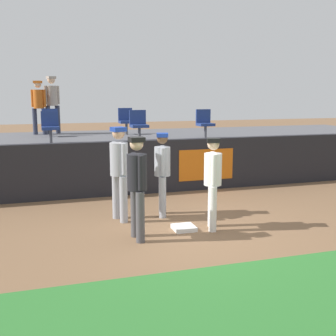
{
  "coord_description": "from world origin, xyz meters",
  "views": [
    {
      "loc": [
        -2.64,
        -6.91,
        2.5
      ],
      "look_at": [
        -0.14,
        1.17,
        1.0
      ],
      "focal_mm": 45.03,
      "sensor_mm": 36.0,
      "label": 1
    }
  ],
  "objects_px": {
    "player_coach_visitor": "(162,168)",
    "first_base": "(184,228)",
    "seat_back_center": "(126,120)",
    "player_runner_visitor": "(119,167)",
    "spectator_capped": "(39,104)",
    "spectator_hooded": "(52,101)",
    "player_umpire": "(137,181)",
    "player_fielder_home": "(213,177)",
    "seat_front_right": "(205,122)",
    "seat_front_center": "(139,123)",
    "seat_front_left": "(50,125)",
    "seat_back_left": "(50,121)"
  },
  "relations": [
    {
      "from": "seat_front_right",
      "to": "player_runner_visitor",
      "type": "bearing_deg",
      "value": -132.25
    },
    {
      "from": "player_fielder_home",
      "to": "seat_front_center",
      "type": "relative_size",
      "value": 2.03
    },
    {
      "from": "player_coach_visitor",
      "to": "player_umpire",
      "type": "distance_m",
      "value": 1.51
    },
    {
      "from": "player_runner_visitor",
      "to": "spectator_capped",
      "type": "distance_m",
      "value": 6.36
    },
    {
      "from": "seat_back_center",
      "to": "spectator_hooded",
      "type": "bearing_deg",
      "value": 156.88
    },
    {
      "from": "spectator_hooded",
      "to": "first_base",
      "type": "bearing_deg",
      "value": 84.04
    },
    {
      "from": "seat_front_left",
      "to": "seat_front_right",
      "type": "distance_m",
      "value": 4.41
    },
    {
      "from": "player_runner_visitor",
      "to": "seat_back_left",
      "type": "bearing_deg",
      "value": 176.08
    },
    {
      "from": "player_fielder_home",
      "to": "seat_back_center",
      "type": "xyz_separation_m",
      "value": [
        -0.3,
        6.4,
        0.69
      ]
    },
    {
      "from": "seat_front_left",
      "to": "player_runner_visitor",
      "type": "bearing_deg",
      "value": -71.86
    },
    {
      "from": "player_umpire",
      "to": "spectator_capped",
      "type": "xyz_separation_m",
      "value": [
        -1.5,
        7.29,
        1.15
      ]
    },
    {
      "from": "seat_front_left",
      "to": "seat_front_right",
      "type": "xyz_separation_m",
      "value": [
        4.41,
        0.0,
        0.0
      ]
    },
    {
      "from": "player_runner_visitor",
      "to": "spectator_hooded",
      "type": "bearing_deg",
      "value": 173.32
    },
    {
      "from": "player_coach_visitor",
      "to": "seat_back_center",
      "type": "height_order",
      "value": "seat_back_center"
    },
    {
      "from": "player_runner_visitor",
      "to": "seat_front_right",
      "type": "xyz_separation_m",
      "value": [
        3.24,
        3.56,
        0.59
      ]
    },
    {
      "from": "seat_front_left",
      "to": "spectator_hooded",
      "type": "relative_size",
      "value": 0.45
    },
    {
      "from": "player_coach_visitor",
      "to": "spectator_hooded",
      "type": "xyz_separation_m",
      "value": [
        -1.89,
        6.25,
        1.28
      ]
    },
    {
      "from": "seat_front_center",
      "to": "spectator_hooded",
      "type": "relative_size",
      "value": 0.45
    },
    {
      "from": "first_base",
      "to": "seat_front_center",
      "type": "height_order",
      "value": "seat_front_center"
    },
    {
      "from": "seat_back_center",
      "to": "spectator_capped",
      "type": "distance_m",
      "value": 2.81
    },
    {
      "from": "player_fielder_home",
      "to": "player_umpire",
      "type": "height_order",
      "value": "player_umpire"
    },
    {
      "from": "player_fielder_home",
      "to": "spectator_hooded",
      "type": "xyz_separation_m",
      "value": [
        -2.54,
        7.35,
        1.29
      ]
    },
    {
      "from": "seat_front_right",
      "to": "seat_back_center",
      "type": "distance_m",
      "value": 2.69
    },
    {
      "from": "player_coach_visitor",
      "to": "player_umpire",
      "type": "height_order",
      "value": "player_umpire"
    },
    {
      "from": "first_base",
      "to": "spectator_hooded",
      "type": "xyz_separation_m",
      "value": [
        -2.01,
        7.28,
        2.23
      ]
    },
    {
      "from": "first_base",
      "to": "seat_back_center",
      "type": "distance_m",
      "value": 6.53
    },
    {
      "from": "seat_front_left",
      "to": "seat_back_left",
      "type": "relative_size",
      "value": 1.0
    },
    {
      "from": "seat_back_left",
      "to": "spectator_capped",
      "type": "distance_m",
      "value": 0.94
    },
    {
      "from": "player_coach_visitor",
      "to": "spectator_capped",
      "type": "height_order",
      "value": "spectator_capped"
    },
    {
      "from": "player_fielder_home",
      "to": "seat_front_right",
      "type": "height_order",
      "value": "seat_front_right"
    },
    {
      "from": "player_umpire",
      "to": "seat_front_center",
      "type": "relative_size",
      "value": 2.12
    },
    {
      "from": "seat_back_center",
      "to": "player_runner_visitor",
      "type": "bearing_deg",
      "value": -103.05
    },
    {
      "from": "player_coach_visitor",
      "to": "first_base",
      "type": "bearing_deg",
      "value": 21.39
    },
    {
      "from": "player_fielder_home",
      "to": "seat_front_right",
      "type": "relative_size",
      "value": 2.03
    },
    {
      "from": "first_base",
      "to": "player_umpire",
      "type": "relative_size",
      "value": 0.22
    },
    {
      "from": "player_runner_visitor",
      "to": "player_fielder_home",
      "type": "bearing_deg",
      "value": 40.68
    },
    {
      "from": "player_fielder_home",
      "to": "seat_front_left",
      "type": "distance_m",
      "value": 5.38
    },
    {
      "from": "first_base",
      "to": "player_runner_visitor",
      "type": "height_order",
      "value": "player_runner_visitor"
    },
    {
      "from": "first_base",
      "to": "player_runner_visitor",
      "type": "relative_size",
      "value": 0.21
    },
    {
      "from": "player_umpire",
      "to": "seat_front_right",
      "type": "distance_m",
      "value": 5.75
    },
    {
      "from": "player_umpire",
      "to": "seat_front_center",
      "type": "height_order",
      "value": "seat_front_center"
    },
    {
      "from": "first_base",
      "to": "seat_back_left",
      "type": "xyz_separation_m",
      "value": [
        -2.12,
        6.32,
        1.63
      ]
    },
    {
      "from": "player_umpire",
      "to": "seat_front_center",
      "type": "bearing_deg",
      "value": 162.53
    },
    {
      "from": "player_coach_visitor",
      "to": "seat_front_left",
      "type": "xyz_separation_m",
      "value": [
        -2.07,
        3.5,
        0.68
      ]
    },
    {
      "from": "player_fielder_home",
      "to": "player_runner_visitor",
      "type": "bearing_deg",
      "value": -104.38
    },
    {
      "from": "seat_front_left",
      "to": "spectator_capped",
      "type": "height_order",
      "value": "spectator_capped"
    },
    {
      "from": "player_coach_visitor",
      "to": "seat_back_left",
      "type": "distance_m",
      "value": 5.71
    },
    {
      "from": "player_umpire",
      "to": "spectator_hooded",
      "type": "relative_size",
      "value": 0.97
    },
    {
      "from": "player_fielder_home",
      "to": "player_coach_visitor",
      "type": "xyz_separation_m",
      "value": [
        -0.65,
        1.1,
        0.01
      ]
    },
    {
      "from": "player_fielder_home",
      "to": "seat_front_right",
      "type": "distance_m",
      "value": 4.95
    }
  ]
}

